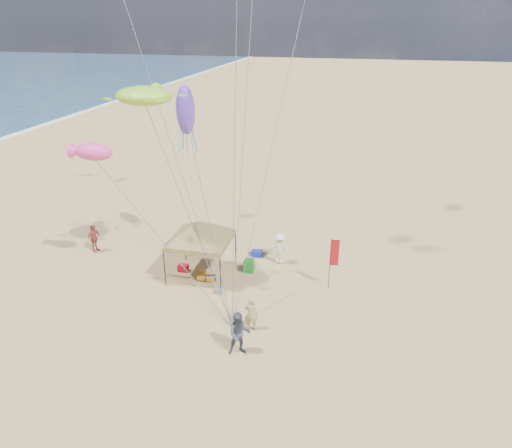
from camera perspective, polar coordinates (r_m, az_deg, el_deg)
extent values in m
plane|color=tan|center=(21.50, -1.93, -13.00)|extent=(280.00, 280.00, 0.00)
cylinder|color=black|center=(27.26, -8.39, -2.38)|extent=(0.06, 0.06, 1.95)
cylinder|color=black|center=(26.41, -2.42, -3.01)|extent=(0.06, 0.06, 1.95)
cylinder|color=black|center=(24.86, -10.74, -5.26)|extent=(0.06, 0.06, 1.95)
cylinder|color=black|center=(23.93, -4.23, -6.09)|extent=(0.06, 0.06, 1.95)
cube|color=olive|center=(25.07, -6.56, -1.90)|extent=(3.07, 3.07, 0.23)
pyramid|color=olive|center=(24.62, -6.68, 0.40)|extent=(5.93, 5.93, 0.98)
cylinder|color=black|center=(24.28, 8.71, -4.71)|extent=(0.04, 0.04, 2.81)
cube|color=#AF0E15|center=(24.00, 9.29, -3.36)|extent=(0.41, 0.09, 1.40)
cube|color=#B50E21|center=(26.46, -8.61, -5.15)|extent=(0.54, 0.38, 0.38)
cube|color=#1425A8|center=(27.67, 0.09, -3.51)|extent=(0.54, 0.38, 0.38)
cylinder|color=#0D173C|center=(25.39, -5.38, -6.33)|extent=(0.69, 0.54, 0.36)
cylinder|color=red|center=(29.03, -6.86, -2.34)|extent=(0.54, 0.69, 0.36)
cube|color=#167D1E|center=(26.05, -0.83, -4.96)|extent=(0.50, 0.50, 0.70)
cube|color=yellow|center=(28.21, -8.27, -2.85)|extent=(0.50, 0.50, 0.70)
cube|color=slate|center=(24.31, -4.47, -7.88)|extent=(0.34, 0.30, 0.28)
cube|color=orange|center=(25.45, -5.82, -6.22)|extent=(0.90, 0.50, 0.24)
imported|color=tan|center=(21.40, -0.58, -10.52)|extent=(0.62, 0.44, 1.61)
imported|color=#3B4150|center=(19.97, -1.99, -12.84)|extent=(1.13, 1.02, 1.92)
imported|color=silver|center=(26.68, 2.78, -2.91)|extent=(1.18, 0.69, 1.81)
imported|color=#99413A|center=(29.52, -18.62, -1.59)|extent=(0.58, 1.06, 1.71)
ellipsoid|color=#94D12D|center=(22.55, -13.14, 14.52)|extent=(3.11, 2.80, 0.86)
ellipsoid|color=#FF3AA6|center=(23.57, -18.63, 8.07)|extent=(2.02, 1.42, 0.81)
ellipsoid|color=#5939C7|center=(25.38, -8.33, 13.19)|extent=(1.10, 1.10, 2.51)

